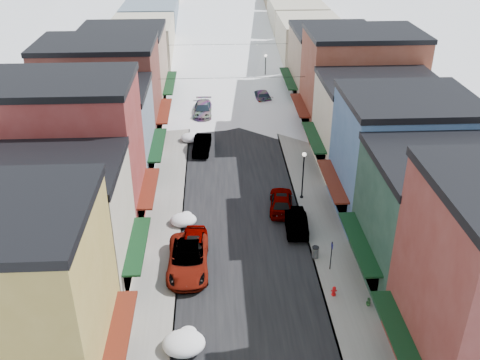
{
  "coord_description": "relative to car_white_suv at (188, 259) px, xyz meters",
  "views": [
    {
      "loc": [
        -2.16,
        -17.81,
        24.36
      ],
      "look_at": [
        0.0,
        23.49,
        2.12
      ],
      "focal_mm": 40.0,
      "sensor_mm": 36.0,
      "label": 1
    }
  ],
  "objects": [
    {
      "name": "bldg_r_tan",
      "position": [
        17.49,
        35.21,
        3.87
      ],
      "size": [
        11.3,
        11.2,
        9.5
      ],
      "color": "#90765F",
      "rests_on": "ground"
    },
    {
      "name": "car_green_sedan",
      "position": [
        8.6,
        4.9,
        -0.1
      ],
      "size": [
        1.84,
        4.83,
        1.57
      ],
      "primitive_type": "imported",
      "rotation": [
        0.0,
        0.0,
        3.1
      ],
      "color": "black",
      "rests_on": "ground"
    },
    {
      "name": "sidewalk_left",
      "position": [
        -2.3,
        46.21,
        -0.81
      ],
      "size": [
        3.2,
        160.0,
        0.15
      ],
      "primitive_type": "cube",
      "color": "gray",
      "rests_on": "ground"
    },
    {
      "name": "snow_pile_far",
      "position": [
        -0.45,
        23.04,
        -0.42
      ],
      "size": [
        2.27,
        2.6,
        0.96
      ],
      "color": "white",
      "rests_on": "ground"
    },
    {
      "name": "streetlamp_far",
      "position": [
        9.5,
        41.21,
        2.18
      ],
      "size": [
        0.38,
        0.38,
        4.62
      ],
      "color": "black",
      "rests_on": "sidewalk_right"
    },
    {
      "name": "overhead_cables",
      "position": [
        4.3,
        33.71,
        5.32
      ],
      "size": [
        16.4,
        15.04,
        0.04
      ],
      "color": "black",
      "rests_on": "ground"
    },
    {
      "name": "trash_can",
      "position": [
        9.5,
        0.8,
        -0.27
      ],
      "size": [
        0.53,
        0.53,
        0.91
      ],
      "color": "slate",
      "rests_on": "sidewalk_right"
    },
    {
      "name": "bldg_l_tan",
      "position": [
        -8.89,
        34.21,
        4.12
      ],
      "size": [
        11.3,
        11.2,
        10.0
      ],
      "color": "#9C7B66",
      "rests_on": "ground"
    },
    {
      "name": "bldg_l_brick_near",
      "position": [
        -9.39,
        6.71,
        5.37
      ],
      "size": [
        12.3,
        8.2,
        12.5
      ],
      "color": "maroon",
      "rests_on": "ground"
    },
    {
      "name": "car_dark_hatch",
      "position": [
        0.8,
        20.32,
        -0.1
      ],
      "size": [
        2.05,
        4.88,
        1.57
      ],
      "primitive_type": "imported",
      "rotation": [
        0.0,
        0.0,
        -0.08
      ],
      "color": "black",
      "rests_on": "ground"
    },
    {
      "name": "bldg_r_cream",
      "position": [
        17.99,
        16.21,
        3.62
      ],
      "size": [
        12.3,
        9.2,
        9.0
      ],
      "color": "beige",
      "rests_on": "ground"
    },
    {
      "name": "parking_sign",
      "position": [
        10.33,
        -0.72,
        0.67
      ],
      "size": [
        0.07,
        0.33,
        2.4
      ],
      "color": "black",
      "rests_on": "sidewalk_right"
    },
    {
      "name": "road",
      "position": [
        4.3,
        46.21,
        -0.88
      ],
      "size": [
        10.0,
        160.0,
        0.01
      ],
      "primitive_type": "cube",
      "color": "black",
      "rests_on": "ground"
    },
    {
      "name": "car_silver_sedan",
      "position": [
        0.35,
        1.58,
        -0.03
      ],
      "size": [
        2.34,
        5.15,
        1.71
      ],
      "primitive_type": "imported",
      "rotation": [
        0.0,
        0.0,
        -0.06
      ],
      "color": "#A1A3A9",
      "rests_on": "ground"
    },
    {
      "name": "distant_blocks",
      "position": [
        4.3,
        69.21,
        3.12
      ],
      "size": [
        34.0,
        55.0,
        8.0
      ],
      "color": "gray",
      "rests_on": "ground"
    },
    {
      "name": "car_lane_silver",
      "position": [
        3.26,
        42.41,
        -0.13
      ],
      "size": [
        1.87,
        4.46,
        1.51
      ],
      "primitive_type": "imported",
      "rotation": [
        0.0,
        0.0,
        -0.02
      ],
      "color": "gray",
      "rests_on": "ground"
    },
    {
      "name": "bldg_r_blue",
      "position": [
        17.49,
        7.21,
        4.37
      ],
      "size": [
        11.3,
        9.2,
        10.5
      ],
      "color": "#406390",
      "rests_on": "ground"
    },
    {
      "name": "streetlamp_near",
      "position": [
        9.88,
        9.78,
        2.09
      ],
      "size": [
        0.37,
        0.37,
        4.47
      ],
      "color": "black",
      "rests_on": "sidewalk_right"
    },
    {
      "name": "car_white_suv",
      "position": [
        0.0,
        0.0,
        0.0
      ],
      "size": [
        2.95,
        6.36,
        1.77
      ],
      "primitive_type": "imported",
      "rotation": [
        0.0,
        0.0,
        0.0
      ],
      "color": "silver",
      "rests_on": "ground"
    },
    {
      "name": "car_gray_suv",
      "position": [
        7.8,
        8.06,
        -0.04
      ],
      "size": [
        2.54,
        5.12,
        1.68
      ],
      "primitive_type": "imported",
      "rotation": [
        0.0,
        0.0,
        3.03
      ],
      "color": "gray",
      "rests_on": "ground"
    },
    {
      "name": "snow_pile_near",
      "position": [
        0.02,
        -7.79,
        -0.36
      ],
      "size": [
        2.6,
        2.8,
        1.1
      ],
      "color": "white",
      "rests_on": "ground"
    },
    {
      "name": "car_black_sedan",
      "position": [
        8.46,
        35.37,
        -0.07
      ],
      "size": [
        2.9,
        5.81,
        1.62
      ],
      "primitive_type": "imported",
      "rotation": [
        0.0,
        0.0,
        3.26
      ],
      "color": "black",
      "rests_on": "ground"
    },
    {
      "name": "fire_hydrant",
      "position": [
        10.01,
        -3.55,
        -0.41
      ],
      "size": [
        0.42,
        0.31,
        0.71
      ],
      "color": "red",
      "rests_on": "sidewalk_right"
    },
    {
      "name": "bldg_l_brick_far",
      "position": [
        -9.89,
        24.21,
        4.62
      ],
      "size": [
        13.3,
        9.2,
        11.0
      ],
      "color": "maroon",
      "rests_on": "ground"
    },
    {
      "name": "bldg_l_grayblue",
      "position": [
        -8.89,
        15.21,
        3.63
      ],
      "size": [
        11.3,
        9.2,
        9.0
      ],
      "color": "slate",
      "rests_on": "ground"
    },
    {
      "name": "snow_pile_mid",
      "position": [
        -0.58,
        6.14,
        -0.44
      ],
      "size": [
        2.19,
        2.54,
        0.92
      ],
      "color": "white",
      "rests_on": "ground"
    },
    {
      "name": "car_lane_white",
      "position": [
        5.79,
        56.95,
        -0.06
      ],
      "size": [
        3.37,
        6.2,
        1.65
      ],
      "primitive_type": "imported",
      "rotation": [
        0.0,
        0.0,
        3.25
      ],
      "color": "white",
      "rests_on": "ground"
    },
    {
      "name": "car_silver_wagon",
      "position": [
        0.8,
        30.58,
        -0.07
      ],
      "size": [
        2.51,
        5.72,
        1.63
      ],
      "primitive_type": "imported",
      "rotation": [
        0.0,
        0.0,
        -0.04
      ],
      "color": "#AEB1B6",
      "rests_on": "ground"
    },
    {
      "name": "curb_right",
      "position": [
        9.35,
        46.21,
        -0.81
      ],
      "size": [
        0.1,
        160.0,
        0.15
      ],
      "primitive_type": "cube",
      "color": "slate",
      "rests_on": "ground"
    },
    {
      "name": "bldg_l_yellow",
      "position": [
        -8.89,
        -9.79,
        4.87
      ],
      "size": [
        11.3,
        8.7,
        11.5
      ],
      "color": "#AB8F3F",
      "rests_on": "ground"
    },
    {
      "name": "planter_far",
      "position": [
        12.1,
        -4.7,
        -0.45
      ],
      "size": [
        0.45,
        0.45,
        0.57
      ],
      "primitive_type": "imported",
      "rotation": [
        0.0,
        0.0,
        0.81
      ],
      "color": "#2A5D2D",
      "rests_on": "sidewalk_right"
    },
    {
      "name": "bldg_r_green",
      "position": [
        17.49,
        -1.79,
        3.87
      ],
      "size": [
        11.3,
        9.2,
        9.5
      ],
      "color": "#1B3A2D",
      "rests_on": "ground"
    },
    {
      "name": "sidewalk_right",
      "position": [
        10.9,
        46.21,
        -0.81
      ],
      "size": [
        3.2,
        160.0,
        0.15
      ],
      "primitive_type": "cube",
      "color": "gray",
      "rests_on": "ground"
    },
    {
      "name": "curb_left",
      "position": [
        -0.75,
        46.21,
        -0.81
      ],
      "size": [
        0.1,
        160.0,
        0.15
      ],
      "primitive_type": "cube",
      "color": "slate",
      "rests_on": "ground"
    },
    {
      "name": "bldg_r_brick_far",
      "position": [
        18.49,
        25.21,
        4.87
      ],
      "size": [
        13.3,
        9.2,
        11.5
      ],
      "color": "brown",
      "rests_on": "ground"
    },
    {
      "name": "bldg_l_cream",
      "position": [
        -8.89,
        -1.29,
        3.88
      ],
      "size": [
        11.3,
        8.2,
        9.5
      ],
      "color": "#BDB098",
      "rests_on": "ground"
    }
  ]
}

